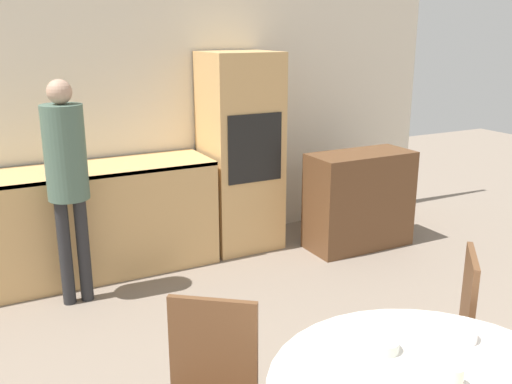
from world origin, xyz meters
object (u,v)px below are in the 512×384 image
(person_standing, at_px, (66,168))
(bowl_centre, at_px, (382,345))
(chair_far_right, at_px, (446,327))
(sideboard, at_px, (359,200))
(oven_unit, at_px, (240,152))
(bowl_near, at_px, (458,334))
(cup, at_px, (453,377))

(person_standing, height_order, bowl_centre, person_standing)
(chair_far_right, xyz_separation_m, bowl_centre, (-0.67, -0.29, 0.23))
(bowl_centre, bearing_deg, sideboard, 53.92)
(oven_unit, distance_m, bowl_centre, 3.13)
(sideboard, xyz_separation_m, chair_far_right, (-1.14, -2.19, 0.07))
(sideboard, bearing_deg, bowl_near, -119.83)
(bowl_centre, bearing_deg, chair_far_right, 23.17)
(person_standing, relative_size, cup, 19.60)
(oven_unit, xyz_separation_m, bowl_centre, (-0.84, -3.01, -0.14))
(oven_unit, bearing_deg, sideboard, -29.08)
(sideboard, xyz_separation_m, bowl_centre, (-1.80, -2.48, 0.31))
(oven_unit, xyz_separation_m, bowl_near, (-0.50, -3.09, -0.14))
(bowl_near, bearing_deg, oven_unit, 80.85)
(person_standing, xyz_separation_m, bowl_centre, (0.77, -2.52, -0.28))
(chair_far_right, distance_m, person_standing, 2.71)
(chair_far_right, distance_m, cup, 0.89)
(chair_far_right, xyz_separation_m, person_standing, (-1.44, 2.24, 0.52))
(cup, bearing_deg, chair_far_right, 44.81)
(sideboard, xyz_separation_m, bowl_near, (-1.46, -2.55, 0.31))
(oven_unit, xyz_separation_m, chair_far_right, (-0.17, -2.73, -0.38))
(chair_far_right, relative_size, bowl_centre, 6.78)
(person_standing, height_order, bowl_near, person_standing)
(person_standing, xyz_separation_m, cup, (0.84, -2.83, -0.27))
(bowl_near, bearing_deg, bowl_centre, 167.56)
(person_standing, bearing_deg, cup, -73.53)
(person_standing, distance_m, cup, 2.97)
(sideboard, distance_m, chair_far_right, 2.47)
(person_standing, distance_m, bowl_near, 2.84)
(sideboard, bearing_deg, person_standing, 178.99)
(bowl_centre, bearing_deg, cup, -77.96)
(chair_far_right, xyz_separation_m, bowl_near, (-0.33, -0.36, 0.23))
(oven_unit, height_order, person_standing, oven_unit)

